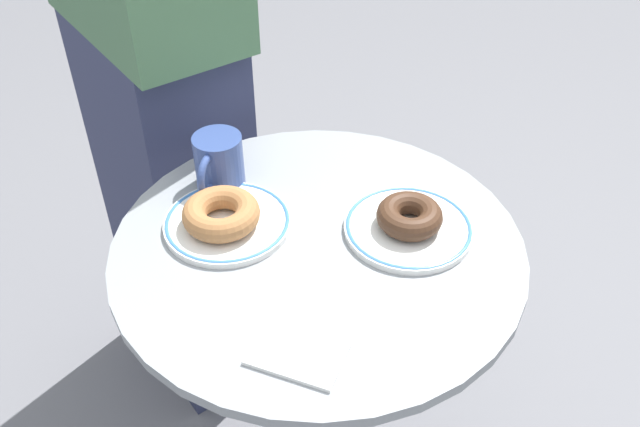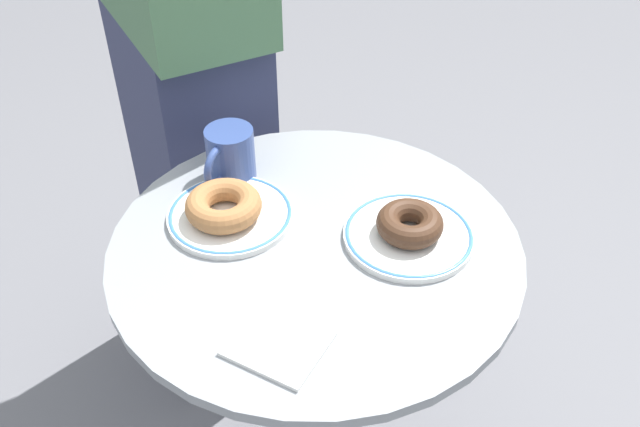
# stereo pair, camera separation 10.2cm
# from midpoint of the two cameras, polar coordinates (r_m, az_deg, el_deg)

# --- Properties ---
(cafe_table) EXTENTS (0.62, 0.62, 0.76)m
(cafe_table) POSITION_cam_midpoint_polar(r_m,az_deg,el_deg) (1.19, -2.65, -11.22)
(cafe_table) COLOR gray
(cafe_table) RESTS_ON ground
(plate_left) EXTENTS (0.20, 0.20, 0.01)m
(plate_left) POSITION_cam_midpoint_polar(r_m,az_deg,el_deg) (1.06, -10.47, -0.83)
(plate_left) COLOR white
(plate_left) RESTS_ON cafe_table
(plate_right) EXTENTS (0.20, 0.20, 0.01)m
(plate_right) POSITION_cam_midpoint_polar(r_m,az_deg,el_deg) (1.03, 4.60, -1.30)
(plate_right) COLOR white
(plate_right) RESTS_ON cafe_table
(donut_cinnamon) EXTENTS (0.13, 0.13, 0.04)m
(donut_cinnamon) POSITION_cam_midpoint_polar(r_m,az_deg,el_deg) (1.04, -11.04, -0.12)
(donut_cinnamon) COLOR #A36B3D
(donut_cinnamon) RESTS_ON plate_left
(donut_chocolate) EXTENTS (0.10, 0.10, 0.04)m
(donut_chocolate) POSITION_cam_midpoint_polar(r_m,az_deg,el_deg) (1.02, 4.67, -0.32)
(donut_chocolate) COLOR #422819
(donut_chocolate) RESTS_ON plate_right
(paper_napkin) EXTENTS (0.15, 0.14, 0.01)m
(paper_napkin) POSITION_cam_midpoint_polar(r_m,az_deg,el_deg) (0.88, -4.96, -11.15)
(paper_napkin) COLOR white
(paper_napkin) RESTS_ON cafe_table
(coffee_mug) EXTENTS (0.08, 0.12, 0.09)m
(coffee_mug) POSITION_cam_midpoint_polar(r_m,az_deg,el_deg) (1.12, -11.09, 4.12)
(coffee_mug) COLOR #334784
(coffee_mug) RESTS_ON cafe_table
(person_figure) EXTENTS (0.43, 0.48, 1.66)m
(person_figure) POSITION_cam_midpoint_polar(r_m,az_deg,el_deg) (1.39, -15.64, 11.04)
(person_figure) COLOR #2D3351
(person_figure) RESTS_ON ground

